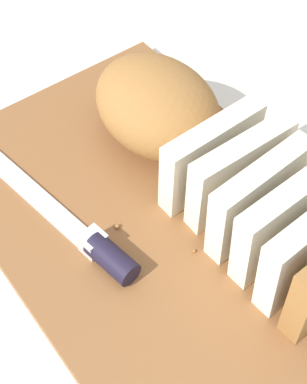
{
  "coord_description": "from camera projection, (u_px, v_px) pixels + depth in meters",
  "views": [
    {
      "loc": [
        0.24,
        -0.19,
        0.46
      ],
      "look_at": [
        0.0,
        0.0,
        0.05
      ],
      "focal_mm": 50.73,
      "sensor_mm": 36.0,
      "label": 1
    }
  ],
  "objects": [
    {
      "name": "bread_loaf",
      "position": [
        205.0,
        149.0,
        0.53
      ],
      "size": [
        0.34,
        0.12,
        0.09
      ],
      "rotation": [
        0.0,
        0.0,
        -0.01
      ],
      "color": "#996633",
      "rests_on": "cutting_board"
    },
    {
      "name": "bread_knife",
      "position": [
        82.0,
        234.0,
        0.51
      ],
      "size": [
        0.28,
        0.06,
        0.02
      ],
      "rotation": [
        0.0,
        0.0,
        3.27
      ],
      "color": "silver",
      "rests_on": "cutting_board"
    },
    {
      "name": "cutting_board",
      "position": [
        154.0,
        215.0,
        0.55
      ],
      "size": [
        0.44,
        0.31,
        0.02
      ],
      "primitive_type": "cube",
      "rotation": [
        0.0,
        0.0,
        -0.02
      ],
      "color": "brown",
      "rests_on": "ground_plane"
    },
    {
      "name": "ground_plane",
      "position": [
        154.0,
        221.0,
        0.55
      ],
      "size": [
        3.0,
        3.0,
        0.0
      ],
      "primitive_type": "plane",
      "color": "silver"
    },
    {
      "name": "crumb_stray_left",
      "position": [
        192.0,
        253.0,
        0.51
      ],
      "size": [
        0.0,
        0.0,
        0.0
      ],
      "primitive_type": "sphere",
      "color": "#996633",
      "rests_on": "cutting_board"
    },
    {
      "name": "crumb_near_loaf",
      "position": [
        117.0,
        226.0,
        0.52
      ],
      "size": [
        0.0,
        0.0,
        0.0
      ],
      "primitive_type": "sphere",
      "color": "#996633",
      "rests_on": "cutting_board"
    },
    {
      "name": "crumb_near_knife",
      "position": [
        201.0,
        176.0,
        0.56
      ],
      "size": [
        0.01,
        0.01,
        0.01
      ],
      "primitive_type": "sphere",
      "color": "#996633",
      "rests_on": "cutting_board"
    }
  ]
}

